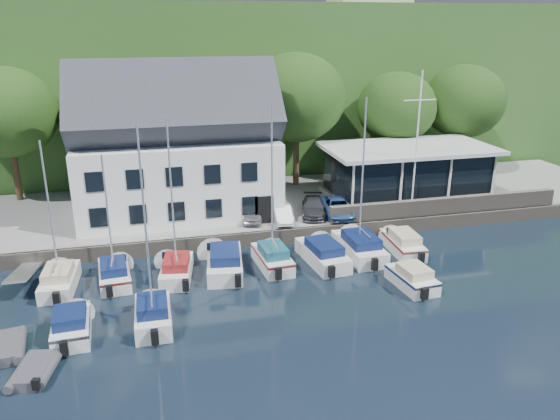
{
  "coord_description": "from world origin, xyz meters",
  "views": [
    {
      "loc": [
        -9.07,
        -22.59,
        14.4
      ],
      "look_at": [
        -1.23,
        9.0,
        3.14
      ],
      "focal_mm": 35.0,
      "sensor_mm": 36.0,
      "label": 1
    }
  ],
  "objects_px": {
    "harbor_building": "(177,154)",
    "boat_r1_1": "(108,215)",
    "boat_r1_0": "(51,218)",
    "boat_r1_6": "(362,185)",
    "car_dgrey": "(313,207)",
    "boat_r2_1": "(146,239)",
    "boat_r1_7": "(403,241)",
    "boat_r1_5": "(323,251)",
    "club_pavilion": "(407,171)",
    "dinghy_1": "(35,368)",
    "boat_r1_3": "(225,259)",
    "flagpole": "(417,143)",
    "car_silver": "(253,213)",
    "dinghy_0": "(5,346)",
    "car_blue": "(337,207)",
    "boat_r1_2": "(173,209)",
    "boat_r2_0": "(71,322)",
    "boat_r2_4": "(412,276)",
    "boat_r1_4": "(272,196)",
    "car_white": "(282,213)"
  },
  "relations": [
    {
      "from": "boat_r1_0",
      "to": "boat_r2_4",
      "type": "relative_size",
      "value": 1.77
    },
    {
      "from": "flagpole",
      "to": "boat_r1_2",
      "type": "height_order",
      "value": "flagpole"
    },
    {
      "from": "boat_r1_0",
      "to": "dinghy_0",
      "type": "distance_m",
      "value": 7.49
    },
    {
      "from": "boat_r1_3",
      "to": "boat_r1_5",
      "type": "distance_m",
      "value": 6.18
    },
    {
      "from": "dinghy_0",
      "to": "dinghy_1",
      "type": "xyz_separation_m",
      "value": [
        1.64,
        -2.13,
        -0.03
      ]
    },
    {
      "from": "boat_r1_4",
      "to": "boat_r1_3",
      "type": "bearing_deg",
      "value": 173.72
    },
    {
      "from": "boat_r1_5",
      "to": "car_white",
      "type": "bearing_deg",
      "value": 97.02
    },
    {
      "from": "car_blue",
      "to": "dinghy_0",
      "type": "xyz_separation_m",
      "value": [
        -20.18,
        -11.55,
        -1.3
      ]
    },
    {
      "from": "harbor_building",
      "to": "boat_r1_6",
      "type": "distance_m",
      "value": 13.84
    },
    {
      "from": "boat_r1_6",
      "to": "boat_r1_7",
      "type": "distance_m",
      "value": 5.1
    },
    {
      "from": "car_dgrey",
      "to": "car_silver",
      "type": "bearing_deg",
      "value": -162.99
    },
    {
      "from": "boat_r1_3",
      "to": "boat_r1_5",
      "type": "xyz_separation_m",
      "value": [
        6.17,
        -0.21,
        -0.03
      ]
    },
    {
      "from": "harbor_building",
      "to": "car_blue",
      "type": "height_order",
      "value": "harbor_building"
    },
    {
      "from": "boat_r1_1",
      "to": "dinghy_0",
      "type": "xyz_separation_m",
      "value": [
        -4.62,
        -6.27,
        -3.82
      ]
    },
    {
      "from": "club_pavilion",
      "to": "car_silver",
      "type": "xyz_separation_m",
      "value": [
        -13.14,
        -2.7,
        -1.48
      ]
    },
    {
      "from": "club_pavilion",
      "to": "flagpole",
      "type": "height_order",
      "value": "flagpole"
    },
    {
      "from": "flagpole",
      "to": "boat_r1_1",
      "type": "distance_m",
      "value": 21.97
    },
    {
      "from": "car_dgrey",
      "to": "boat_r2_1",
      "type": "bearing_deg",
      "value": -120.55
    },
    {
      "from": "flagpole",
      "to": "boat_r1_6",
      "type": "relative_size",
      "value": 1.07
    },
    {
      "from": "harbor_building",
      "to": "boat_r1_1",
      "type": "height_order",
      "value": "harbor_building"
    },
    {
      "from": "car_dgrey",
      "to": "boat_r1_4",
      "type": "distance_m",
      "value": 8.02
    },
    {
      "from": "club_pavilion",
      "to": "flagpole",
      "type": "xyz_separation_m",
      "value": [
        -1.19,
        -3.42,
        3.07
      ]
    },
    {
      "from": "boat_r1_3",
      "to": "boat_r2_4",
      "type": "xyz_separation_m",
      "value": [
        10.1,
        -4.63,
        -0.1
      ]
    },
    {
      "from": "dinghy_1",
      "to": "boat_r1_6",
      "type": "bearing_deg",
      "value": 36.33
    },
    {
      "from": "flagpole",
      "to": "car_silver",
      "type": "bearing_deg",
      "value": 176.55
    },
    {
      "from": "club_pavilion",
      "to": "boat_r1_4",
      "type": "bearing_deg",
      "value": -146.89
    },
    {
      "from": "boat_r1_1",
      "to": "dinghy_0",
      "type": "height_order",
      "value": "boat_r1_1"
    },
    {
      "from": "flagpole",
      "to": "harbor_building",
      "type": "bearing_deg",
      "value": 166.87
    },
    {
      "from": "flagpole",
      "to": "boat_r1_4",
      "type": "bearing_deg",
      "value": -156.74
    },
    {
      "from": "boat_r1_0",
      "to": "boat_r1_6",
      "type": "relative_size",
      "value": 0.89
    },
    {
      "from": "boat_r1_1",
      "to": "boat_r1_5",
      "type": "bearing_deg",
      "value": -6.06
    },
    {
      "from": "boat_r1_0",
      "to": "boat_r2_0",
      "type": "bearing_deg",
      "value": -74.57
    },
    {
      "from": "boat_r2_1",
      "to": "boat_r1_1",
      "type": "bearing_deg",
      "value": 111.25
    },
    {
      "from": "boat_r1_6",
      "to": "boat_r2_1",
      "type": "distance_m",
      "value": 14.33
    },
    {
      "from": "car_blue",
      "to": "boat_r2_4",
      "type": "relative_size",
      "value": 0.79
    },
    {
      "from": "boat_r1_2",
      "to": "harbor_building",
      "type": "bearing_deg",
      "value": 93.47
    },
    {
      "from": "club_pavilion",
      "to": "boat_r1_1",
      "type": "xyz_separation_m",
      "value": [
        -22.5,
        -8.37,
        1.12
      ]
    },
    {
      "from": "boat_r1_2",
      "to": "boat_r1_4",
      "type": "xyz_separation_m",
      "value": [
        5.84,
        0.14,
        0.32
      ]
    },
    {
      "from": "boat_r1_3",
      "to": "boat_r1_7",
      "type": "height_order",
      "value": "boat_r1_3"
    },
    {
      "from": "boat_r2_0",
      "to": "dinghy_1",
      "type": "distance_m",
      "value": 3.18
    },
    {
      "from": "club_pavilion",
      "to": "boat_r1_6",
      "type": "bearing_deg",
      "value": -131.48
    },
    {
      "from": "harbor_building",
      "to": "dinghy_0",
      "type": "relative_size",
      "value": 4.73
    },
    {
      "from": "flagpole",
      "to": "boat_r1_4",
      "type": "height_order",
      "value": "flagpole"
    },
    {
      "from": "harbor_building",
      "to": "boat_r1_5",
      "type": "xyz_separation_m",
      "value": [
        8.12,
        -9.14,
        -4.61
      ]
    },
    {
      "from": "car_white",
      "to": "boat_r1_4",
      "type": "bearing_deg",
      "value": -104.03
    },
    {
      "from": "flagpole",
      "to": "dinghy_1",
      "type": "distance_m",
      "value": 28.32
    },
    {
      "from": "boat_r1_1",
      "to": "boat_r2_1",
      "type": "height_order",
      "value": "boat_r2_1"
    },
    {
      "from": "boat_r1_2",
      "to": "boat_r2_4",
      "type": "relative_size",
      "value": 1.78
    },
    {
      "from": "club_pavilion",
      "to": "boat_r2_4",
      "type": "height_order",
      "value": "club_pavilion"
    },
    {
      "from": "boat_r1_3",
      "to": "car_silver",
      "type": "bearing_deg",
      "value": 70.84
    }
  ]
}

